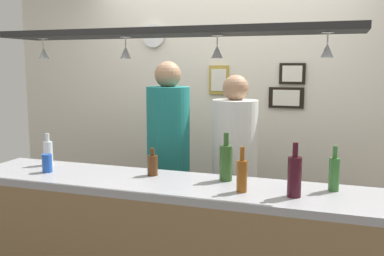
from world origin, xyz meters
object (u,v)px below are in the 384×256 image
Objects in this scene: picture_frame_lower_pair at (286,98)px; picture_frame_crest at (219,80)px; person_right_white_patterned_shirt at (235,162)px; drink_can at (47,163)px; bottle_beer_brown_stubby at (153,165)px; bottle_soda_clear at (48,152)px; bottle_beer_amber_tall at (242,175)px; bottle_beer_green_import at (334,173)px; person_middle_teal_shirt at (168,149)px; bottle_champagne_green at (226,162)px; wall_clock at (153,36)px; picture_frame_upper_small at (292,74)px; bottle_wine_dark_red at (294,176)px.

picture_frame_lower_pair is 1.15× the size of picture_frame_crest.
person_right_white_patterned_shirt reaches higher than picture_frame_lower_pair.
bottle_beer_brown_stubby is at bearing 11.95° from drink_can.
bottle_soda_clear is at bearing 178.21° from bottle_beer_brown_stubby.
bottle_beer_amber_tall is 0.53m from bottle_beer_green_import.
person_middle_teal_shirt reaches higher than bottle_champagne_green.
bottle_champagne_green is (-0.64, 0.02, 0.01)m from bottle_beer_green_import.
picture_frame_lower_pair reaches higher than bottle_soda_clear.
wall_clock is (0.16, 1.44, 0.92)m from drink_can.
picture_frame_crest is at bearing 180.00° from picture_frame_upper_small.
picture_frame_crest is at bearing 107.23° from bottle_champagne_green.
bottle_beer_amber_tall is at bearing -1.26° from drink_can.
person_right_white_patterned_shirt is 9.24× the size of bottle_beer_brown_stubby.
wall_clock reaches higher than bottle_soda_clear.
bottle_beer_amber_tall is 0.29m from bottle_wine_dark_red.
bottle_beer_green_import is at bearing -1.87° from bottle_champagne_green.
bottle_beer_green_import is at bearing -71.67° from picture_frame_lower_pair.
person_right_white_patterned_shirt is 0.95m from picture_frame_crest.
picture_frame_lower_pair is at bearing 180.00° from picture_frame_upper_small.
person_middle_teal_shirt is 1.06× the size of person_right_white_patterned_shirt.
bottle_wine_dark_red reaches higher than drink_can.
picture_frame_crest is (-0.54, 1.47, 0.48)m from bottle_beer_amber_tall.
person_right_white_patterned_shirt is 0.85m from bottle_beer_amber_tall.
picture_frame_crest reaches higher than bottle_champagne_green.
person_right_white_patterned_shirt is 5.54× the size of bottle_wine_dark_red.
person_right_white_patterned_shirt is 1.00m from picture_frame_upper_small.
picture_frame_lower_pair is 1.36× the size of picture_frame_upper_small.
bottle_beer_brown_stubby is (-0.63, 0.18, -0.03)m from bottle_beer_amber_tall.
bottle_beer_amber_tall is at bearing -69.94° from picture_frame_crest.
bottle_soda_clear is at bearing 179.59° from bottle_beer_green_import.
bottle_beer_green_import is at bearing -51.21° from picture_frame_crest.
bottle_champagne_green is 1.39m from picture_frame_upper_small.
person_right_white_patterned_shirt is at bearing 0.00° from person_middle_teal_shirt.
bottle_soda_clear is (-1.45, 0.20, -0.01)m from bottle_beer_amber_tall.
bottle_wine_dark_red is at bearing -44.98° from wall_clock.
bottle_beer_amber_tall is 1.47m from bottle_soda_clear.
bottle_beer_brown_stubby is at bearing -176.12° from bottle_champagne_green.
person_right_white_patterned_shirt is 0.62m from bottle_champagne_green.
bottle_soda_clear is 0.77× the size of bottle_wine_dark_red.
bottle_champagne_green is (0.08, -0.59, 0.14)m from person_right_white_patterned_shirt.
picture_frame_upper_small reaches higher than bottle_soda_clear.
picture_frame_crest is at bearing 180.00° from picture_frame_lower_pair.
wall_clock is (0.28, 1.26, 0.89)m from bottle_soda_clear.
bottle_champagne_green is at bearing -99.65° from picture_frame_lower_pair.
bottle_champagne_green is (1.31, 0.01, 0.03)m from bottle_soda_clear.
person_right_white_patterned_shirt reaches higher than bottle_beer_brown_stubby.
bottle_beer_amber_tall is 0.87× the size of bottle_champagne_green.
bottle_wine_dark_red is 1.36× the size of wall_clock.
picture_frame_upper_small is at bearing 0.00° from picture_frame_lower_pair.
bottle_soda_clear is at bearing 172.01° from bottle_beer_amber_tall.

